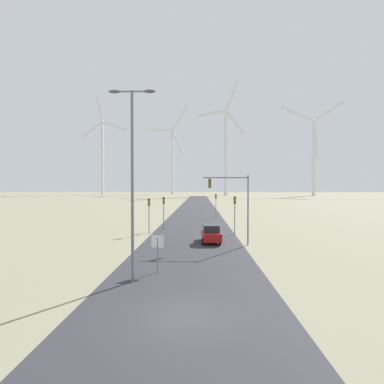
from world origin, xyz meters
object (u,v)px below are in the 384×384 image
Objects in this scene: traffic_light_mast_overhead at (233,196)px; traffic_light_post_near_right at (235,207)px; streetlamp at (132,165)px; traffic_light_post_mid_right at (216,201)px; wind_turbine_right at (314,149)px; wind_turbine_left at (172,155)px; car_approaching at (211,233)px; traffic_light_post_mid_left at (164,206)px; wind_turbine_center at (226,145)px; stop_sign_near at (157,247)px; traffic_light_post_near_left at (149,208)px; wind_turbine_far_left at (102,151)px.

traffic_light_post_near_right is at bearing 82.09° from traffic_light_mast_overhead.
traffic_light_post_mid_right is (6.88, 35.43, -3.78)m from streetlamp.
traffic_light_post_near_right is 0.08× the size of wind_turbine_right.
traffic_light_mast_overhead is at bearing -83.04° from wind_turbine_left.
car_approaching is 200.14m from wind_turbine_left.
traffic_light_post_mid_left reaches higher than car_approaching.
car_approaching is at bearing -94.33° from traffic_light_post_mid_right.
wind_turbine_center is at bearing 84.50° from car_approaching.
traffic_light_post_mid_left is 1.04× the size of car_approaching.
wind_turbine_center is at bearing 85.42° from traffic_light_post_near_right.
traffic_light_post_mid_left is (-1.93, 19.41, 1.46)m from stop_sign_near.
traffic_light_post_mid_left is 0.07× the size of wind_turbine_right.
car_approaching is at bearing -83.59° from wind_turbine_left.
stop_sign_near is 0.59× the size of car_approaching.
traffic_light_post_mid_right is (8.98, 17.36, 0.08)m from traffic_light_post_near_left.
stop_sign_near reaches higher than car_approaching.
stop_sign_near is 33.96m from traffic_light_post_mid_right.
traffic_light_post_near_left is at bearing -85.57° from wind_turbine_left.
traffic_light_mast_overhead is 201.28m from wind_turbine_left.
traffic_light_post_mid_left is at bearing 128.35° from traffic_light_mast_overhead.
traffic_light_post_mid_left is 0.06× the size of wind_turbine_far_left.
streetlamp is at bearing -85.38° from wind_turbine_left.
stop_sign_near is at bearing -99.62° from traffic_light_post_mid_right.
stop_sign_near is at bearing -84.32° from traffic_light_post_mid_left.
wind_turbine_left is (-25.12, 191.57, 26.80)m from traffic_light_post_near_right.
wind_turbine_center is (13.43, 162.74, 27.78)m from traffic_light_mast_overhead.
wind_turbine_center reaches higher than traffic_light_post_mid_right.
traffic_light_post_mid_right is 24.18m from traffic_light_mast_overhead.
traffic_light_post_near_left is 19.54m from traffic_light_post_mid_right.
traffic_light_post_near_right is 1.03× the size of traffic_light_post_mid_right.
traffic_light_mast_overhead is (7.98, -10.09, 1.62)m from traffic_light_post_mid_left.
wind_turbine_left reaches higher than traffic_light_post_near_left.
wind_turbine_right is at bearing -20.54° from wind_turbine_left.
traffic_light_mast_overhead is at bearing -97.91° from traffic_light_post_near_right.
car_approaching is at bearing -36.23° from traffic_light_post_near_left.
traffic_light_post_near_left is 0.94× the size of traffic_light_post_near_right.
wind_turbine_center is at bearing -179.53° from wind_turbine_right.
car_approaching is 165.11m from wind_turbine_center.
traffic_light_post_near_right is 6.47m from car_approaching.
traffic_light_post_near_left is at bearing 143.77° from car_approaching.
car_approaching is (-3.02, -5.19, -2.39)m from traffic_light_post_near_right.
traffic_light_post_near_right is (6.97, 15.96, 1.59)m from stop_sign_near.
wind_turbine_right is at bearing -11.03° from wind_turbine_far_left.
stop_sign_near is 11.53m from traffic_light_mast_overhead.
traffic_light_post_mid_left is at bearing 67.48° from traffic_light_post_near_left.
wind_turbine_center is at bearing 83.54° from stop_sign_near.
traffic_light_post_near_right is at bearing -21.17° from traffic_light_post_mid_left.
traffic_light_post_mid_left is 10.70m from car_approaching.
traffic_light_post_near_right is 0.06× the size of wind_turbine_far_left.
traffic_light_post_near_left is 0.06× the size of wind_turbine_left.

